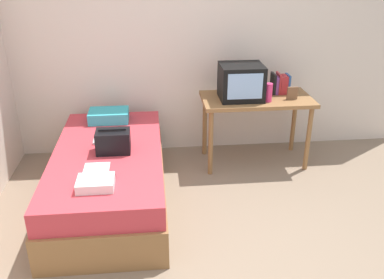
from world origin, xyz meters
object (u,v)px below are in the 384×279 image
object	(u,v)px
picture_frame	(292,93)
handbag	(113,141)
book_row	(280,84)
tv	(241,82)
remote_silver	(96,141)
folded_towel	(96,183)
remote_dark	(112,180)
desk	(256,106)
water_bottle	(268,92)
magazine	(96,171)
bed	(110,176)
pillow	(109,116)

from	to	relation	value
picture_frame	handbag	bearing A→B (deg)	-161.96
book_row	handbag	bearing A→B (deg)	-155.06
tv	handbag	xyz separation A→B (m)	(-1.28, -0.67, -0.31)
remote_silver	handbag	bearing A→B (deg)	-50.49
tv	folded_towel	bearing A→B (deg)	-137.00
book_row	remote_dark	xyz separation A→B (m)	(-1.72, -1.35, -0.32)
desk	remote_dark	size ratio (longest dim) A/B	7.44
tv	remote_dark	bearing A→B (deg)	-136.31
water_bottle	picture_frame	world-z (taller)	water_bottle
handbag	remote_dark	distance (m)	0.55
desk	handbag	xyz separation A→B (m)	(-1.46, -0.68, -0.03)
tv	handbag	bearing A→B (deg)	-152.52
magazine	bed	bearing A→B (deg)	81.14
desk	book_row	bearing A→B (deg)	24.74
desk	magazine	distance (m)	1.90
book_row	handbag	size ratio (longest dim) A/B	0.73
magazine	remote_dark	xyz separation A→B (m)	(0.14, -0.18, 0.01)
bed	remote_dark	bearing A→B (deg)	-81.45
desk	pillow	distance (m)	1.57
book_row	pillow	world-z (taller)	book_row
handbag	remote_silver	world-z (taller)	handbag
tv	remote_dark	size ratio (longest dim) A/B	2.82
handbag	remote_dark	bearing A→B (deg)	-87.70
pillow	remote_silver	world-z (taller)	pillow
tv	remote_silver	distance (m)	1.58
remote_silver	water_bottle	bearing A→B (deg)	10.63
handbag	remote_dark	xyz separation A→B (m)	(0.02, -0.54, -0.09)
remote_silver	picture_frame	bearing A→B (deg)	10.35
water_bottle	remote_dark	bearing A→B (deg)	-144.48
book_row	magazine	world-z (taller)	book_row
desk	bed	bearing A→B (deg)	-156.57
desk	remote_dark	xyz separation A→B (m)	(-1.44, -1.22, -0.12)
desk	magazine	xyz separation A→B (m)	(-1.59, -1.04, -0.13)
magazine	remote_dark	world-z (taller)	remote_dark
desk	folded_towel	distance (m)	2.03
handbag	remote_silver	distance (m)	0.31
picture_frame	remote_silver	xyz separation A→B (m)	(-2.00, -0.36, -0.29)
folded_towel	remote_dark	bearing A→B (deg)	34.40
remote_dark	folded_towel	distance (m)	0.14
bed	remote_dark	world-z (taller)	remote_dark
remote_silver	folded_towel	xyz separation A→B (m)	(0.09, -0.84, 0.03)
desk	pillow	bearing A→B (deg)	177.41
tv	magazine	xyz separation A→B (m)	(-1.40, -1.03, -0.41)
folded_towel	book_row	bearing A→B (deg)	37.85
book_row	folded_towel	distance (m)	2.35
remote_dark	remote_silver	distance (m)	0.79
magazine	remote_dark	bearing A→B (deg)	-51.08
book_row	folded_towel	xyz separation A→B (m)	(-1.84, -1.43, -0.29)
picture_frame	magazine	world-z (taller)	picture_frame
bed	desk	bearing A→B (deg)	23.43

